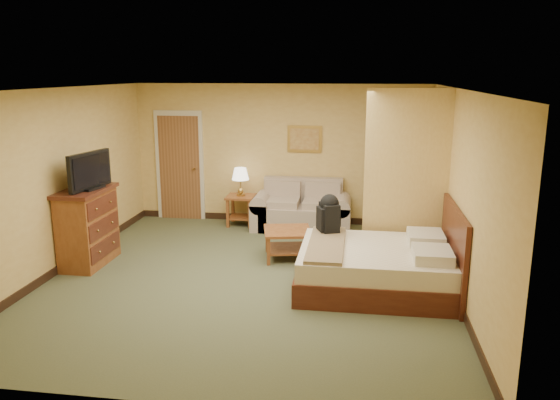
% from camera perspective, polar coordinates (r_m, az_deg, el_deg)
% --- Properties ---
extents(floor, '(6.00, 6.00, 0.00)m').
position_cam_1_polar(floor, '(7.72, -3.25, -8.16)').
color(floor, '#4B5135').
rests_on(floor, ground).
extents(ceiling, '(6.00, 6.00, 0.00)m').
position_cam_1_polar(ceiling, '(7.18, -3.53, 11.52)').
color(ceiling, white).
rests_on(ceiling, back_wall).
extents(back_wall, '(5.50, 0.02, 2.60)m').
position_cam_1_polar(back_wall, '(10.25, 0.00, 4.79)').
color(back_wall, '#D7AF5C').
rests_on(back_wall, floor).
extents(left_wall, '(0.02, 6.00, 2.60)m').
position_cam_1_polar(left_wall, '(8.34, -22.25, 1.80)').
color(left_wall, '#D7AF5C').
rests_on(left_wall, floor).
extents(right_wall, '(0.02, 6.00, 2.60)m').
position_cam_1_polar(right_wall, '(7.31, 18.25, 0.61)').
color(right_wall, '#D7AF5C').
rests_on(right_wall, floor).
extents(partition, '(1.20, 0.15, 2.60)m').
position_cam_1_polar(partition, '(8.13, 13.01, 2.18)').
color(partition, '#D7AF5C').
rests_on(partition, floor).
extents(door, '(0.94, 0.16, 2.10)m').
position_cam_1_polar(door, '(10.71, -10.42, 3.49)').
color(door, beige).
rests_on(door, floor).
extents(baseboard, '(5.50, 0.02, 0.12)m').
position_cam_1_polar(baseboard, '(10.50, -0.00, -1.93)').
color(baseboard, black).
rests_on(baseboard, floor).
extents(loveseat, '(1.78, 0.83, 0.90)m').
position_cam_1_polar(loveseat, '(9.98, 2.27, -1.36)').
color(loveseat, tan).
rests_on(loveseat, floor).
extents(side_table, '(0.51, 0.51, 0.56)m').
position_cam_1_polar(side_table, '(10.21, -4.11, -0.59)').
color(side_table, brown).
rests_on(side_table, floor).
extents(table_lamp, '(0.32, 0.32, 0.52)m').
position_cam_1_polar(table_lamp, '(10.09, -4.16, 2.66)').
color(table_lamp, '#AA863E').
rests_on(table_lamp, side_table).
extents(coffee_table, '(0.83, 0.83, 0.45)m').
position_cam_1_polar(coffee_table, '(8.40, 0.78, -3.97)').
color(coffee_table, brown).
rests_on(coffee_table, floor).
extents(wall_picture, '(0.63, 0.04, 0.49)m').
position_cam_1_polar(wall_picture, '(10.13, 2.58, 6.38)').
color(wall_picture, '#B78E3F').
rests_on(wall_picture, back_wall).
extents(dresser, '(0.57, 1.08, 1.15)m').
position_cam_1_polar(dresser, '(8.57, -19.43, -2.62)').
color(dresser, brown).
rests_on(dresser, floor).
extents(tv, '(0.29, 0.89, 0.54)m').
position_cam_1_polar(tv, '(8.34, -19.26, 2.80)').
color(tv, black).
rests_on(tv, dresser).
extents(bed, '(2.07, 1.76, 1.14)m').
position_cam_1_polar(bed, '(7.38, 10.61, -6.83)').
color(bed, '#43190F').
rests_on(bed, floor).
extents(backpack, '(0.33, 0.39, 0.58)m').
position_cam_1_polar(backpack, '(7.76, 5.17, -1.37)').
color(backpack, black).
rests_on(backpack, bed).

